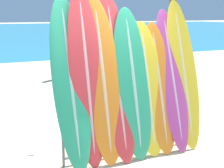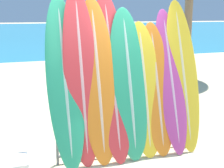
{
  "view_description": "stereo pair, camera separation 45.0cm",
  "coord_description": "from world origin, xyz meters",
  "px_view_note": "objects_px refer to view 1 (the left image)",
  "views": [
    {
      "loc": [
        -1.79,
        -3.83,
        2.18
      ],
      "look_at": [
        0.4,
        1.08,
        0.97
      ],
      "focal_mm": 50.0,
      "sensor_mm": 36.0,
      "label": 1
    },
    {
      "loc": [
        -1.37,
        -3.99,
        2.18
      ],
      "look_at": [
        0.4,
        1.08,
        0.97
      ],
      "focal_mm": 50.0,
      "sensor_mm": 36.0,
      "label": 2
    }
  ],
  "objects_px": {
    "surfboard_slot_0": "(71,83)",
    "person_mid_beach": "(57,54)",
    "surfboard_slot_4": "(133,83)",
    "person_near_water": "(93,48)",
    "surfboard_slot_7": "(172,79)",
    "surfboard_slot_3": "(117,76)",
    "surfboard_slot_5": "(148,88)",
    "surfboard_slot_6": "(160,88)",
    "surfboard_slot_1": "(87,77)",
    "surfboard_slot_2": "(103,81)",
    "surfboard_rack": "(133,123)",
    "surfboard_slot_8": "(183,74)"
  },
  "relations": [
    {
      "from": "surfboard_slot_0",
      "to": "person_mid_beach",
      "type": "xyz_separation_m",
      "value": [
        1.35,
        6.18,
        -0.37
      ]
    },
    {
      "from": "surfboard_slot_4",
      "to": "person_near_water",
      "type": "bearing_deg",
      "value": 73.63
    },
    {
      "from": "surfboard_slot_0",
      "to": "surfboard_slot_7",
      "type": "height_order",
      "value": "surfboard_slot_0"
    },
    {
      "from": "surfboard_slot_3",
      "to": "person_mid_beach",
      "type": "distance_m",
      "value": 6.21
    },
    {
      "from": "surfboard_slot_5",
      "to": "surfboard_slot_6",
      "type": "distance_m",
      "value": 0.22
    },
    {
      "from": "surfboard_slot_5",
      "to": "person_near_water",
      "type": "bearing_deg",
      "value": 75.38
    },
    {
      "from": "surfboard_slot_1",
      "to": "person_near_water",
      "type": "distance_m",
      "value": 8.41
    },
    {
      "from": "surfboard_slot_7",
      "to": "person_near_water",
      "type": "distance_m",
      "value": 8.0
    },
    {
      "from": "surfboard_slot_1",
      "to": "surfboard_slot_2",
      "type": "bearing_deg",
      "value": -2.23
    },
    {
      "from": "surfboard_slot_7",
      "to": "person_near_water",
      "type": "height_order",
      "value": "surfboard_slot_7"
    },
    {
      "from": "surfboard_slot_3",
      "to": "surfboard_slot_6",
      "type": "height_order",
      "value": "surfboard_slot_3"
    },
    {
      "from": "surfboard_slot_2",
      "to": "surfboard_slot_3",
      "type": "xyz_separation_m",
      "value": [
        0.24,
        0.04,
        0.04
      ]
    },
    {
      "from": "surfboard_rack",
      "to": "surfboard_slot_3",
      "type": "distance_m",
      "value": 0.79
    },
    {
      "from": "surfboard_slot_8",
      "to": "person_mid_beach",
      "type": "bearing_deg",
      "value": 95.44
    },
    {
      "from": "person_near_water",
      "to": "surfboard_slot_6",
      "type": "bearing_deg",
      "value": 157.47
    },
    {
      "from": "surfboard_slot_6",
      "to": "surfboard_slot_4",
      "type": "bearing_deg",
      "value": 177.79
    },
    {
      "from": "surfboard_slot_3",
      "to": "surfboard_slot_7",
      "type": "distance_m",
      "value": 0.99
    },
    {
      "from": "surfboard_slot_4",
      "to": "surfboard_slot_8",
      "type": "xyz_separation_m",
      "value": [
        0.96,
        0.04,
        0.06
      ]
    },
    {
      "from": "surfboard_slot_2",
      "to": "surfboard_slot_5",
      "type": "xyz_separation_m",
      "value": [
        0.74,
        -0.04,
        -0.18
      ]
    },
    {
      "from": "surfboard_rack",
      "to": "surfboard_slot_7",
      "type": "height_order",
      "value": "surfboard_slot_7"
    },
    {
      "from": "surfboard_slot_0",
      "to": "surfboard_slot_1",
      "type": "relative_size",
      "value": 0.96
    },
    {
      "from": "surfboard_rack",
      "to": "surfboard_slot_7",
      "type": "relative_size",
      "value": 1.01
    },
    {
      "from": "surfboard_slot_8",
      "to": "person_mid_beach",
      "type": "distance_m",
      "value": 6.22
    },
    {
      "from": "surfboard_slot_2",
      "to": "person_mid_beach",
      "type": "bearing_deg",
      "value": 82.06
    },
    {
      "from": "surfboard_rack",
      "to": "person_mid_beach",
      "type": "distance_m",
      "value": 6.27
    },
    {
      "from": "person_near_water",
      "to": "surfboard_slot_8",
      "type": "bearing_deg",
      "value": 160.85
    },
    {
      "from": "surfboard_slot_4",
      "to": "surfboard_slot_6",
      "type": "bearing_deg",
      "value": -2.21
    },
    {
      "from": "surfboard_rack",
      "to": "surfboard_slot_2",
      "type": "distance_m",
      "value": 0.86
    },
    {
      "from": "surfboard_slot_3",
      "to": "surfboard_slot_4",
      "type": "bearing_deg",
      "value": -12.58
    },
    {
      "from": "surfboard_slot_2",
      "to": "surfboard_slot_4",
      "type": "xyz_separation_m",
      "value": [
        0.49,
        -0.02,
        -0.07
      ]
    },
    {
      "from": "surfboard_slot_1",
      "to": "surfboard_slot_7",
      "type": "bearing_deg",
      "value": -0.52
    },
    {
      "from": "surfboard_rack",
      "to": "surfboard_slot_6",
      "type": "relative_size",
      "value": 1.11
    },
    {
      "from": "person_near_water",
      "to": "person_mid_beach",
      "type": "height_order",
      "value": "person_mid_beach"
    },
    {
      "from": "surfboard_slot_0",
      "to": "surfboard_slot_2",
      "type": "bearing_deg",
      "value": -2.58
    },
    {
      "from": "surfboard_rack",
      "to": "surfboard_slot_5",
      "type": "relative_size",
      "value": 1.11
    },
    {
      "from": "surfboard_slot_0",
      "to": "surfboard_slot_3",
      "type": "height_order",
      "value": "surfboard_slot_3"
    },
    {
      "from": "surfboard_slot_2",
      "to": "person_near_water",
      "type": "distance_m",
      "value": 8.33
    },
    {
      "from": "surfboard_slot_5",
      "to": "surfboard_slot_7",
      "type": "xyz_separation_m",
      "value": [
        0.48,
        0.04,
        0.1
      ]
    },
    {
      "from": "surfboard_rack",
      "to": "surfboard_slot_4",
      "type": "xyz_separation_m",
      "value": [
        0.01,
        0.02,
        0.64
      ]
    },
    {
      "from": "surfboard_slot_4",
      "to": "person_mid_beach",
      "type": "distance_m",
      "value": 6.24
    },
    {
      "from": "surfboard_slot_2",
      "to": "surfboard_slot_6",
      "type": "xyz_separation_m",
      "value": [
        0.96,
        -0.04,
        -0.19
      ]
    },
    {
      "from": "surfboard_slot_8",
      "to": "person_mid_beach",
      "type": "xyz_separation_m",
      "value": [
        -0.59,
        6.19,
        -0.35
      ]
    },
    {
      "from": "surfboard_slot_2",
      "to": "surfboard_slot_7",
      "type": "bearing_deg",
      "value": -0.18
    },
    {
      "from": "surfboard_slot_5",
      "to": "surfboard_slot_6",
      "type": "relative_size",
      "value": 1.01
    },
    {
      "from": "surfboard_slot_6",
      "to": "surfboard_rack",
      "type": "bearing_deg",
      "value": -179.6
    },
    {
      "from": "surfboard_slot_1",
      "to": "surfboard_slot_5",
      "type": "height_order",
      "value": "surfboard_slot_1"
    },
    {
      "from": "surfboard_slot_6",
      "to": "person_near_water",
      "type": "xyz_separation_m",
      "value": [
        1.84,
        7.87,
        -0.21
      ]
    },
    {
      "from": "surfboard_rack",
      "to": "surfboard_slot_3",
      "type": "height_order",
      "value": "surfboard_slot_3"
    },
    {
      "from": "surfboard_rack",
      "to": "surfboard_slot_6",
      "type": "distance_m",
      "value": 0.71
    },
    {
      "from": "surfboard_slot_0",
      "to": "person_near_water",
      "type": "relative_size",
      "value": 1.63
    }
  ]
}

